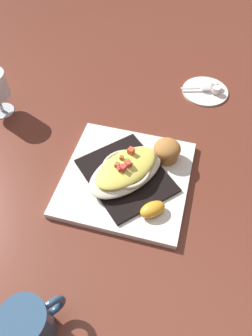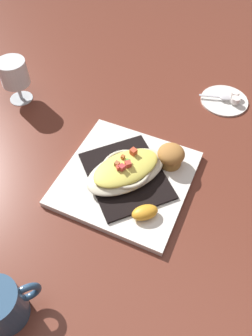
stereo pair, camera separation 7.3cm
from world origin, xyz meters
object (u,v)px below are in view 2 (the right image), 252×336
at_px(square_plate, 126,178).
at_px(creamer_cup_0, 236,100).
at_px(orange_garnish, 145,212).
at_px(creamer_cup_1, 235,94).
at_px(spoon, 223,97).
at_px(coffee_mug, 3,306).
at_px(gratin_dish, 126,170).
at_px(muffin, 171,156).
at_px(creamer_saucer, 224,100).
at_px(stemmed_glass, 14,75).

bearing_deg(square_plate, creamer_cup_0, -103.81).
bearing_deg(orange_garnish, creamer_cup_1, -89.15).
bearing_deg(spoon, creamer_cup_0, -174.40).
relative_size(coffee_mug, creamer_cup_1, 4.38).
height_order(square_plate, gratin_dish, gratin_dish).
relative_size(square_plate, creamer_cup_0, 11.75).
xyz_separation_m(square_plate, orange_garnish, (-0.09, 0.06, 0.02)).
height_order(muffin, creamer_cup_0, muffin).
distance_m(square_plate, creamer_saucer, 0.39).
height_order(square_plate, spoon, spoon).
relative_size(stemmed_glass, spoon, 1.41).
bearing_deg(coffee_mug, creamer_saucer, -95.00).
bearing_deg(orange_garnish, stemmed_glass, -13.56).
bearing_deg(muffin, creamer_saucer, -90.84).
xyz_separation_m(creamer_saucer, creamer_cup_1, (-0.02, -0.02, 0.01)).
distance_m(gratin_dish, stemmed_glass, 0.42).
bearing_deg(stemmed_glass, orange_garnish, 166.44).
height_order(square_plate, orange_garnish, orange_garnish).
bearing_deg(muffin, creamer_cup_0, -96.55).
relative_size(muffin, creamer_cup_0, 2.61).
xyz_separation_m(square_plate, creamer_saucer, (-0.07, -0.39, -0.00)).
bearing_deg(creamer_cup_0, spoon, 5.60).
bearing_deg(stemmed_glass, coffee_mug, 134.40).
bearing_deg(stemmed_glass, gratin_dish, 171.57).
relative_size(gratin_dish, coffee_mug, 2.08).
distance_m(creamer_saucer, spoon, 0.01).
xyz_separation_m(gratin_dish, coffee_mug, (-0.00, 0.36, 0.00)).
bearing_deg(gratin_dish, stemmed_glass, -8.43).
distance_m(square_plate, coffee_mug, 0.36).
xyz_separation_m(muffin, stemmed_glass, (0.47, 0.03, 0.04)).
distance_m(square_plate, orange_garnish, 0.11).
xyz_separation_m(square_plate, coffee_mug, (-0.00, 0.36, 0.03)).
bearing_deg(muffin, spoon, -89.96).
bearing_deg(square_plate, creamer_saucer, -99.62).
height_order(muffin, creamer_saucer, muffin).
bearing_deg(coffee_mug, creamer_cup_0, -97.25).
distance_m(orange_garnish, creamer_saucer, 0.45).
bearing_deg(stemmed_glass, muffin, -176.26).
relative_size(stemmed_glass, creamer_saucer, 0.92).
height_order(square_plate, stemmed_glass, stemmed_glass).
distance_m(gratin_dish, creamer_cup_0, 0.40).
bearing_deg(orange_garnish, spoon, -86.24).
bearing_deg(creamer_cup_1, stemmed_glass, 35.35).
bearing_deg(creamer_saucer, creamer_cup_0, -178.10).
distance_m(gratin_dish, muffin, 0.11).
distance_m(stemmed_glass, creamer_saucer, 0.58).
height_order(stemmed_glass, creamer_saucer, stemmed_glass).
xyz_separation_m(muffin, coffee_mug, (0.06, 0.45, -0.00)).
bearing_deg(muffin, orange_garnish, 100.84).
height_order(spoon, creamer_cup_0, creamer_cup_0).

